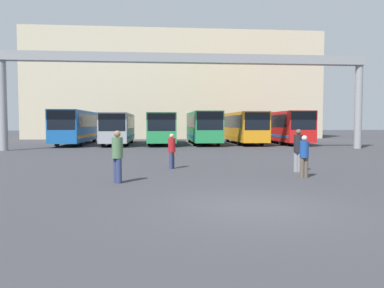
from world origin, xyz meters
TOP-DOWN VIEW (x-y plane):
  - ground_plane at (0.00, 0.00)m, footprint 200.00×200.00m
  - building_backdrop at (0.00, 46.13)m, footprint 39.86×12.00m
  - overhead_gantry at (0.00, 20.43)m, footprint 28.63×0.80m
  - bus_slot_0 at (-10.38, 29.01)m, footprint 2.52×12.36m
  - bus_slot_1 at (-6.23, 27.97)m, footprint 2.47×10.27m
  - bus_slot_2 at (-2.08, 28.49)m, footprint 2.60×11.32m
  - bus_slot_3 at (2.08, 27.96)m, footprint 2.51×10.26m
  - bus_slot_4 at (6.23, 28.26)m, footprint 2.47×10.85m
  - bus_slot_5 at (10.38, 29.07)m, footprint 2.52×12.47m
  - pedestrian_near_center at (-1.72, 8.10)m, footprint 0.34×0.34m
  - pedestrian_mid_left at (3.23, 4.82)m, footprint 0.34×0.34m
  - pedestrian_mid_right at (3.63, 6.47)m, footprint 0.38×0.38m
  - pedestrian_near_left at (-3.76, 4.16)m, footprint 0.38×0.38m
  - traffic_cone at (-1.41, 15.09)m, footprint 0.44×0.44m

SIDE VIEW (x-z plane):
  - ground_plane at x=0.00m, z-range 0.00..0.00m
  - traffic_cone at x=-1.41m, z-range 0.00..0.65m
  - pedestrian_near_center at x=-1.72m, z-range 0.05..1.66m
  - pedestrian_mid_left at x=3.23m, z-range 0.05..1.68m
  - pedestrian_mid_right at x=3.63m, z-range 0.06..1.89m
  - pedestrian_near_left at x=-3.76m, z-range 0.06..1.89m
  - bus_slot_1 at x=-6.23m, z-range 0.23..3.23m
  - bus_slot_2 at x=-2.08m, z-range 0.23..3.25m
  - bus_slot_4 at x=6.23m, z-range 0.24..3.37m
  - bus_slot_3 at x=2.08m, z-range 0.24..3.41m
  - bus_slot_5 at x=10.38m, z-range 0.24..3.44m
  - bus_slot_0 at x=-10.38m, z-range 0.25..3.50m
  - overhead_gantry at x=0.00m, z-range 2.52..10.00m
  - building_backdrop at x=0.00m, z-range 0.00..14.45m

